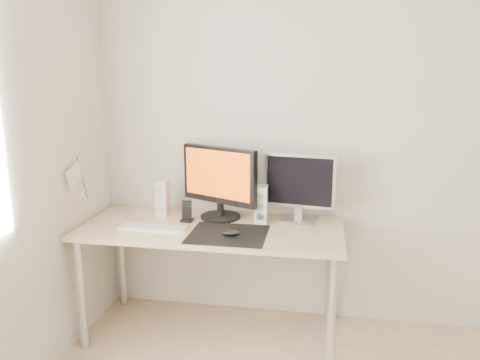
{
  "coord_description": "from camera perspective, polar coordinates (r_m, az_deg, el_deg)",
  "views": [
    {
      "loc": [
        -0.28,
        -1.29,
        1.64
      ],
      "look_at": [
        -0.76,
        1.45,
        1.01
      ],
      "focal_mm": 35.0,
      "sensor_mm": 36.0,
      "label": 1
    }
  ],
  "objects": [
    {
      "name": "wall_back",
      "position": [
        3.08,
        15.19,
        5.02
      ],
      "size": [
        3.5,
        0.0,
        3.5
      ],
      "primitive_type": "plane",
      "rotation": [
        1.57,
        0.0,
        0.0
      ],
      "color": "silver",
      "rests_on": "ground"
    },
    {
      "name": "mousepad",
      "position": [
        2.74,
        -1.47,
        -6.62
      ],
      "size": [
        0.45,
        0.4,
        0.0
      ],
      "primitive_type": "cube",
      "color": "black",
      "rests_on": "desk"
    },
    {
      "name": "mouse",
      "position": [
        2.7,
        -1.18,
        -6.44
      ],
      "size": [
        0.11,
        0.06,
        0.04
      ],
      "primitive_type": "ellipsoid",
      "color": "black",
      "rests_on": "mousepad"
    },
    {
      "name": "desk",
      "position": [
        2.92,
        -3.49,
        -7.06
      ],
      "size": [
        1.6,
        0.7,
        0.73
      ],
      "color": "#D1B587",
      "rests_on": "ground"
    },
    {
      "name": "main_monitor",
      "position": [
        2.98,
        -2.55,
        0.0
      ],
      "size": [
        0.52,
        0.35,
        0.47
      ],
      "color": "black",
      "rests_on": "desk"
    },
    {
      "name": "second_monitor",
      "position": [
        2.94,
        7.29,
        -0.54
      ],
      "size": [
        0.45,
        0.19,
        0.43
      ],
      "color": "#A8A8AA",
      "rests_on": "desk"
    },
    {
      "name": "speaker_left",
      "position": [
        3.1,
        -9.44,
        -2.21
      ],
      "size": [
        0.08,
        0.09,
        0.24
      ],
      "color": "silver",
      "rests_on": "desk"
    },
    {
      "name": "speaker_right",
      "position": [
        2.92,
        2.6,
        -3.02
      ],
      "size": [
        0.08,
        0.09,
        0.24
      ],
      "color": "white",
      "rests_on": "desk"
    },
    {
      "name": "keyboard",
      "position": [
        2.88,
        -10.49,
        -5.74
      ],
      "size": [
        0.42,
        0.13,
        0.02
      ],
      "color": "silver",
      "rests_on": "desk"
    },
    {
      "name": "phone_dock",
      "position": [
        2.98,
        -6.48,
        -4.27
      ],
      "size": [
        0.08,
        0.07,
        0.14
      ],
      "color": "black",
      "rests_on": "desk"
    },
    {
      "name": "pennant",
      "position": [
        2.97,
        -19.26,
        0.5
      ],
      "size": [
        0.01,
        0.23,
        0.29
      ],
      "color": "#A57F54",
      "rests_on": "wall_left"
    }
  ]
}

